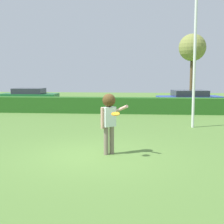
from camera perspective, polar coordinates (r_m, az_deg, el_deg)
ground_plane at (r=9.80m, az=-2.97°, el=-7.52°), size 60.00×60.00×0.00m
person at (r=9.71m, az=-0.51°, el=-0.43°), size 0.81×0.54×1.81m
frisbee at (r=9.21m, az=0.61°, el=-0.32°), size 0.23×0.23×0.08m
lamppost at (r=14.93m, az=14.12°, el=10.30°), size 0.24×0.24×6.12m
hedge_row at (r=19.65m, az=1.21°, el=1.16°), size 27.31×0.90×0.94m
parked_car_green at (r=25.37m, az=-14.13°, el=2.75°), size 4.22×1.84×1.25m
parked_car_blue at (r=22.47m, az=13.24°, el=2.26°), size 4.41×2.32×1.25m
bare_elm_tree at (r=29.26m, az=13.71°, el=10.66°), size 2.31×2.31×5.66m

